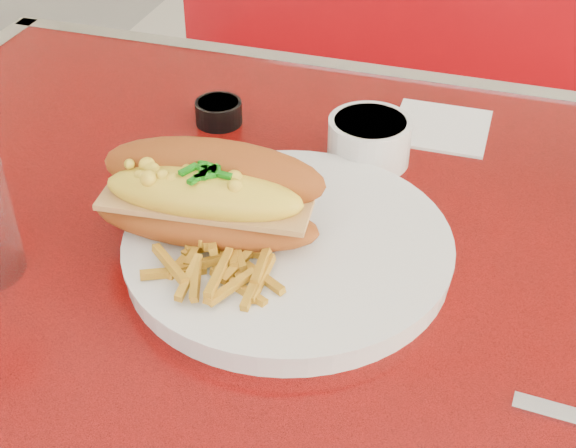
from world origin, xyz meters
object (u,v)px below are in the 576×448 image
(dinner_plate, at_px, (288,247))
(sauce_cup_left, at_px, (219,111))
(diner_table, at_px, (338,374))
(fork, at_px, (318,256))
(mac_hoagie, at_px, (208,195))
(booth_bench_far, at_px, (431,202))
(gravy_ramekin, at_px, (369,139))

(dinner_plate, bearing_deg, sauce_cup_left, 125.47)
(diner_table, height_order, fork, fork)
(diner_table, relative_size, mac_hoagie, 5.49)
(diner_table, bearing_deg, booth_bench_far, 90.00)
(booth_bench_far, relative_size, mac_hoagie, 5.36)
(booth_bench_far, height_order, fork, booth_bench_far)
(mac_hoagie, height_order, gravy_ramekin, mac_hoagie)
(diner_table, bearing_deg, fork, -118.64)
(diner_table, xyz_separation_m, booth_bench_far, (0.00, 0.81, -0.32))
(mac_hoagie, bearing_deg, gravy_ramekin, 56.07)
(dinner_plate, relative_size, gravy_ramekin, 3.09)
(diner_table, distance_m, booth_bench_far, 0.87)
(dinner_plate, distance_m, gravy_ramekin, 0.20)
(dinner_plate, xyz_separation_m, fork, (0.03, -0.02, 0.01))
(fork, bearing_deg, booth_bench_far, 11.06)
(mac_hoagie, xyz_separation_m, fork, (0.11, -0.01, -0.04))
(mac_hoagie, relative_size, fork, 1.58)
(fork, bearing_deg, dinner_plate, 77.05)
(dinner_plate, xyz_separation_m, gravy_ramekin, (0.03, 0.19, 0.01))
(diner_table, relative_size, sauce_cup_left, 19.86)
(diner_table, distance_m, fork, 0.19)
(gravy_ramekin, relative_size, sauce_cup_left, 1.80)
(booth_bench_far, bearing_deg, gravy_ramekin, -91.58)
(mac_hoagie, relative_size, sauce_cup_left, 3.62)
(diner_table, relative_size, gravy_ramekin, 11.06)
(gravy_ramekin, bearing_deg, sauce_cup_left, 171.41)
(diner_table, xyz_separation_m, fork, (-0.02, -0.03, 0.18))
(booth_bench_far, distance_m, fork, 0.98)
(fork, distance_m, gravy_ramekin, 0.21)
(dinner_plate, height_order, gravy_ramekin, gravy_ramekin)
(fork, relative_size, sauce_cup_left, 2.29)
(gravy_ramekin, bearing_deg, fork, -89.97)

